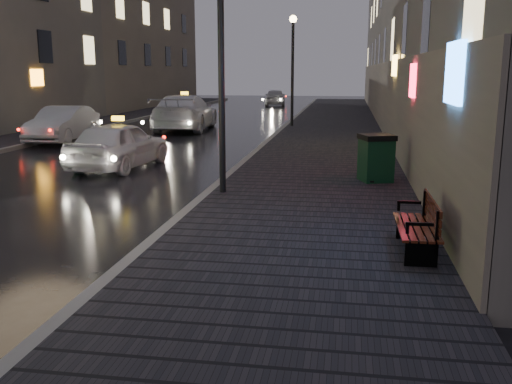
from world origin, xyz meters
TOP-DOWN VIEW (x-y plane):
  - sidewalk at (3.90, 21.00)m, footprint 4.60×58.00m
  - curb at (1.50, 21.00)m, footprint 0.20×58.00m
  - sidewalk_far at (-8.70, 21.00)m, footprint 2.40×58.00m
  - curb_far at (-7.40, 21.00)m, footprint 0.20×58.00m
  - building_far_c at (-13.50, 39.00)m, footprint 6.00×22.00m
  - lamp_near at (1.85, 6.00)m, footprint 0.36×0.36m
  - lamp_far at (1.85, 22.00)m, footprint 0.36×0.36m
  - bench at (5.72, 2.21)m, footprint 0.56×1.62m
  - trash_bin at (5.31, 7.87)m, footprint 0.96×0.96m
  - taxi_near at (-2.03, 9.51)m, footprint 2.05×4.25m
  - car_left_mid at (-6.79, 15.26)m, footprint 1.78×4.40m
  - taxi_mid at (-3.20, 20.54)m, footprint 2.77×6.03m
  - car_far at (-1.35, 40.58)m, footprint 2.07×4.17m

SIDE VIEW (x-z plane):
  - sidewalk at x=3.90m, z-range 0.00..0.15m
  - curb at x=1.50m, z-range 0.00..0.15m
  - sidewalk_far at x=-8.70m, z-range 0.00..0.15m
  - curb_far at x=-7.40m, z-range 0.00..0.15m
  - bench at x=5.72m, z-range 0.15..0.98m
  - car_far at x=-1.35m, z-range 0.00..1.37m
  - taxi_near at x=-2.03m, z-range 0.00..1.40m
  - car_left_mid at x=-6.79m, z-range 0.00..1.42m
  - trash_bin at x=5.31m, z-range 0.16..1.32m
  - taxi_mid at x=-3.20m, z-range 0.00..1.71m
  - lamp_near at x=1.85m, z-range 0.85..6.13m
  - lamp_far at x=1.85m, z-range 0.85..6.13m
  - building_far_c at x=-13.50m, z-range 0.00..11.00m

